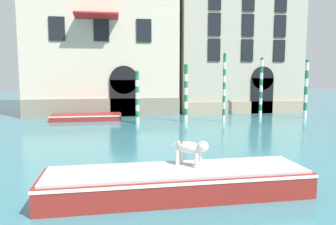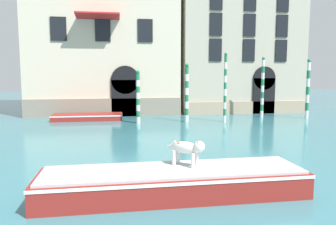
{
  "view_description": "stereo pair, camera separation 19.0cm",
  "coord_description": "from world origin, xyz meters",
  "px_view_note": "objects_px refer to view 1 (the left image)",
  "views": [
    {
      "loc": [
        1.89,
        -1.89,
        3.15
      ],
      "look_at": [
        4.72,
        14.41,
        1.2
      ],
      "focal_mm": 35.0,
      "sensor_mm": 36.0,
      "label": 1
    },
    {
      "loc": [
        2.08,
        -1.92,
        3.15
      ],
      "look_at": [
        4.72,
        14.41,
        1.2
      ],
      "focal_mm": 35.0,
      "sensor_mm": 36.0,
      "label": 2
    }
  ],
  "objects_px": {
    "dog_on_deck": "(191,148)",
    "mooring_pole_0": "(261,87)",
    "boat_foreground": "(177,181)",
    "mooring_pole_4": "(137,97)",
    "boat_moored_near_palazzo": "(86,117)",
    "mooring_pole_3": "(224,87)",
    "mooring_pole_1": "(186,93)",
    "mooring_pole_2": "(306,89)"
  },
  "relations": [
    {
      "from": "dog_on_deck",
      "to": "mooring_pole_0",
      "type": "height_order",
      "value": "mooring_pole_0"
    },
    {
      "from": "boat_foreground",
      "to": "mooring_pole_4",
      "type": "xyz_separation_m",
      "value": [
        -0.0,
        12.81,
        1.34
      ]
    },
    {
      "from": "mooring_pole_4",
      "to": "boat_foreground",
      "type": "bearing_deg",
      "value": -89.99
    },
    {
      "from": "boat_moored_near_palazzo",
      "to": "mooring_pole_3",
      "type": "bearing_deg",
      "value": -14.78
    },
    {
      "from": "mooring_pole_0",
      "to": "mooring_pole_1",
      "type": "height_order",
      "value": "mooring_pole_0"
    },
    {
      "from": "dog_on_deck",
      "to": "mooring_pole_2",
      "type": "relative_size",
      "value": 0.21
    },
    {
      "from": "boat_foreground",
      "to": "mooring_pole_0",
      "type": "height_order",
      "value": "mooring_pole_0"
    },
    {
      "from": "mooring_pole_0",
      "to": "mooring_pole_1",
      "type": "distance_m",
      "value": 6.19
    },
    {
      "from": "mooring_pole_1",
      "to": "boat_foreground",
      "type": "bearing_deg",
      "value": -103.93
    },
    {
      "from": "boat_foreground",
      "to": "mooring_pole_0",
      "type": "bearing_deg",
      "value": 57.72
    },
    {
      "from": "mooring_pole_1",
      "to": "boat_moored_near_palazzo",
      "type": "bearing_deg",
      "value": 162.86
    },
    {
      "from": "mooring_pole_1",
      "to": "mooring_pole_0",
      "type": "bearing_deg",
      "value": 14.18
    },
    {
      "from": "mooring_pole_3",
      "to": "mooring_pole_4",
      "type": "height_order",
      "value": "mooring_pole_3"
    },
    {
      "from": "mooring_pole_1",
      "to": "mooring_pole_4",
      "type": "xyz_separation_m",
      "value": [
        -3.19,
        -0.05,
        -0.22
      ]
    },
    {
      "from": "dog_on_deck",
      "to": "mooring_pole_0",
      "type": "relative_size",
      "value": 0.2
    },
    {
      "from": "dog_on_deck",
      "to": "mooring_pole_3",
      "type": "relative_size",
      "value": 0.2
    },
    {
      "from": "mooring_pole_1",
      "to": "mooring_pole_4",
      "type": "height_order",
      "value": "mooring_pole_1"
    },
    {
      "from": "dog_on_deck",
      "to": "mooring_pole_0",
      "type": "xyz_separation_m",
      "value": [
        8.76,
        14.17,
        1.02
      ]
    },
    {
      "from": "mooring_pole_2",
      "to": "mooring_pole_4",
      "type": "relative_size",
      "value": 1.24
    },
    {
      "from": "mooring_pole_4",
      "to": "mooring_pole_2",
      "type": "bearing_deg",
      "value": 1.59
    },
    {
      "from": "boat_foreground",
      "to": "dog_on_deck",
      "type": "xyz_separation_m",
      "value": [
        0.43,
        0.21,
        0.81
      ]
    },
    {
      "from": "mooring_pole_1",
      "to": "mooring_pole_4",
      "type": "bearing_deg",
      "value": -179.06
    },
    {
      "from": "mooring_pole_1",
      "to": "mooring_pole_2",
      "type": "bearing_deg",
      "value": 1.82
    },
    {
      "from": "boat_moored_near_palazzo",
      "to": "mooring_pole_1",
      "type": "height_order",
      "value": "mooring_pole_1"
    },
    {
      "from": "mooring_pole_1",
      "to": "mooring_pole_3",
      "type": "relative_size",
      "value": 0.85
    },
    {
      "from": "boat_moored_near_palazzo",
      "to": "mooring_pole_4",
      "type": "bearing_deg",
      "value": -31.33
    },
    {
      "from": "mooring_pole_2",
      "to": "mooring_pole_4",
      "type": "bearing_deg",
      "value": -178.41
    },
    {
      "from": "boat_foreground",
      "to": "mooring_pole_0",
      "type": "relative_size",
      "value": 1.57
    },
    {
      "from": "dog_on_deck",
      "to": "mooring_pole_4",
      "type": "xyz_separation_m",
      "value": [
        -0.43,
        12.61,
        0.52
      ]
    },
    {
      "from": "mooring_pole_1",
      "to": "mooring_pole_3",
      "type": "height_order",
      "value": "mooring_pole_3"
    },
    {
      "from": "dog_on_deck",
      "to": "mooring_pole_3",
      "type": "height_order",
      "value": "mooring_pole_3"
    },
    {
      "from": "boat_moored_near_palazzo",
      "to": "mooring_pole_3",
      "type": "height_order",
      "value": "mooring_pole_3"
    },
    {
      "from": "boat_foreground",
      "to": "mooring_pole_1",
      "type": "height_order",
      "value": "mooring_pole_1"
    },
    {
      "from": "boat_foreground",
      "to": "boat_moored_near_palazzo",
      "type": "xyz_separation_m",
      "value": [
        -3.35,
        14.89,
        -0.16
      ]
    },
    {
      "from": "mooring_pole_1",
      "to": "mooring_pole_2",
      "type": "distance_m",
      "value": 8.81
    },
    {
      "from": "boat_foreground",
      "to": "mooring_pole_2",
      "type": "height_order",
      "value": "mooring_pole_2"
    },
    {
      "from": "mooring_pole_2",
      "to": "mooring_pole_4",
      "type": "xyz_separation_m",
      "value": [
        -12.0,
        -0.33,
        -0.41
      ]
    },
    {
      "from": "mooring_pole_0",
      "to": "mooring_pole_3",
      "type": "xyz_separation_m",
      "value": [
        -3.52,
        -1.94,
        0.07
      ]
    },
    {
      "from": "mooring_pole_0",
      "to": "mooring_pole_3",
      "type": "height_order",
      "value": "mooring_pole_3"
    },
    {
      "from": "mooring_pole_2",
      "to": "boat_foreground",
      "type": "bearing_deg",
      "value": -132.38
    },
    {
      "from": "mooring_pole_0",
      "to": "mooring_pole_2",
      "type": "xyz_separation_m",
      "value": [
        2.81,
        -1.23,
        -0.09
      ]
    },
    {
      "from": "dog_on_deck",
      "to": "mooring_pole_3",
      "type": "distance_m",
      "value": 13.35
    }
  ]
}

